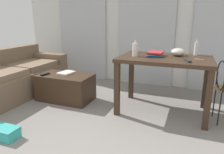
% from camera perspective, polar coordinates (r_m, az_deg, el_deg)
% --- Properties ---
extents(ground_plane, '(7.57, 7.57, 0.00)m').
position_cam_1_polar(ground_plane, '(2.74, -0.46, -12.94)').
color(ground_plane, gray).
extents(wall_back, '(5.49, 0.10, 2.58)m').
position_cam_1_polar(wall_back, '(4.31, 9.60, 15.16)').
color(wall_back, silver).
rests_on(wall_back, ground).
extents(curtains, '(3.90, 0.03, 2.24)m').
position_cam_1_polar(curtains, '(4.23, 9.25, 12.88)').
color(curtains, '#B2B7BC').
rests_on(curtains, ground).
extents(couch, '(0.94, 1.98, 0.78)m').
position_cam_1_polar(couch, '(4.11, -25.45, -0.10)').
color(couch, brown).
rests_on(couch, ground).
extents(coffee_table, '(0.88, 0.50, 0.43)m').
position_cam_1_polar(coffee_table, '(3.55, -12.53, -2.75)').
color(coffee_table, '#382619').
rests_on(coffee_table, ground).
extents(craft_table, '(1.25, 0.80, 0.80)m').
position_cam_1_polar(craft_table, '(3.00, 14.10, 3.09)').
color(craft_table, '#382619').
rests_on(craft_table, ground).
extents(bottle_near, '(0.06, 0.06, 0.22)m').
position_cam_1_polar(bottle_near, '(3.26, 21.93, 7.19)').
color(bottle_near, beige).
rests_on(bottle_near, craft_table).
extents(bottle_far, '(0.08, 0.08, 0.22)m').
position_cam_1_polar(bottle_far, '(2.97, 6.32, 7.45)').
color(bottle_far, beige).
rests_on(bottle_far, craft_table).
extents(bowl, '(0.19, 0.19, 0.11)m').
position_cam_1_polar(bowl, '(3.13, 17.51, 6.50)').
color(bowl, beige).
rests_on(bowl, craft_table).
extents(book_stack, '(0.24, 0.30, 0.06)m').
position_cam_1_polar(book_stack, '(3.04, 11.60, 6.22)').
color(book_stack, '#33519E').
rests_on(book_stack, craft_table).
extents(tv_remote_on_table, '(0.10, 0.18, 0.03)m').
position_cam_1_polar(tv_remote_on_table, '(2.75, 19.86, 4.23)').
color(tv_remote_on_table, '#232326').
rests_on(tv_remote_on_table, craft_table).
extents(scissors, '(0.12, 0.07, 0.00)m').
position_cam_1_polar(scissors, '(2.93, 22.96, 4.39)').
color(scissors, '#9EA0A5').
rests_on(scissors, craft_table).
extents(tv_remote_primary, '(0.08, 0.17, 0.02)m').
position_cam_1_polar(tv_remote_primary, '(3.56, -17.73, 0.73)').
color(tv_remote_primary, black).
rests_on(tv_remote_primary, coffee_table).
extents(magazine, '(0.24, 0.29, 0.02)m').
position_cam_1_polar(magazine, '(3.57, -12.33, 1.15)').
color(magazine, silver).
rests_on(magazine, coffee_table).
extents(shoebox, '(0.34, 0.19, 0.13)m').
position_cam_1_polar(shoebox, '(2.75, -27.35, -13.26)').
color(shoebox, '#33B2AD').
rests_on(shoebox, ground).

